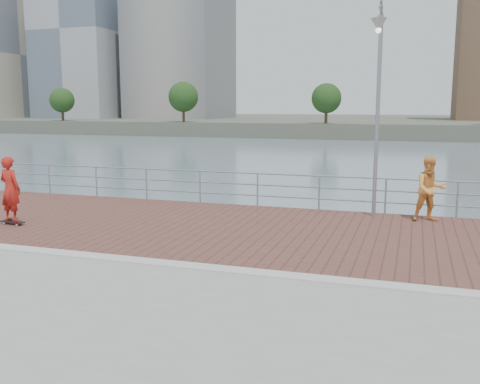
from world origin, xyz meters
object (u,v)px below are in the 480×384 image
(guardrail, at_px, (288,187))
(street_lamp, at_px, (378,73))
(skateboarder, at_px, (10,189))
(bystander, at_px, (430,189))

(guardrail, distance_m, street_lamp, 4.58)
(street_lamp, bearing_deg, skateboarder, -157.59)
(street_lamp, distance_m, bystander, 3.62)
(skateboarder, bearing_deg, guardrail, -137.61)
(guardrail, xyz_separation_m, bystander, (4.33, -0.77, 0.26))
(street_lamp, xyz_separation_m, bystander, (1.56, 0.17, -3.27))
(street_lamp, bearing_deg, bystander, 6.13)
(skateboarder, height_order, bystander, skateboarder)
(guardrail, xyz_separation_m, street_lamp, (2.77, -0.93, 3.53))
(guardrail, height_order, skateboarder, skateboarder)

